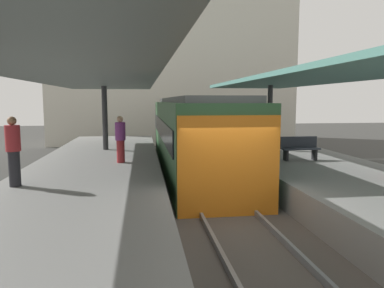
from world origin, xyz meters
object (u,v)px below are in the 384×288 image
object	(u,v)px
platform_bench	(300,148)
passenger_near_bench	(13,150)
passenger_mid_platform	(120,139)
commuter_train	(193,134)
passenger_far_end	(274,131)

from	to	relation	value
platform_bench	passenger_near_bench	size ratio (longest dim) A/B	0.79
passenger_mid_platform	commuter_train	bearing A→B (deg)	42.33
passenger_near_bench	passenger_far_end	distance (m)	10.62
platform_bench	passenger_far_end	world-z (taller)	passenger_far_end
passenger_far_end	passenger_near_bench	bearing A→B (deg)	-147.48
platform_bench	passenger_near_bench	bearing A→B (deg)	-161.86
passenger_near_bench	passenger_mid_platform	bearing A→B (deg)	53.18
commuter_train	passenger_far_end	size ratio (longest dim) A/B	8.08
platform_bench	passenger_mid_platform	world-z (taller)	passenger_mid_platform
platform_bench	commuter_train	bearing A→B (deg)	139.43
passenger_mid_platform	passenger_far_end	distance (m)	6.94
commuter_train	passenger_near_bench	size ratio (longest dim) A/B	7.55
commuter_train	passenger_far_end	bearing A→B (deg)	-3.83
commuter_train	passenger_near_bench	distance (m)	8.03
commuter_train	passenger_mid_platform	world-z (taller)	commuter_train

